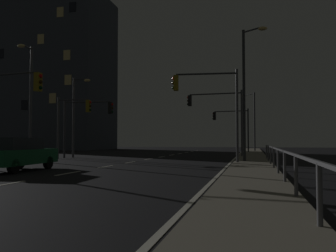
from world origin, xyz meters
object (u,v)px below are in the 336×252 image
at_px(building_distant, 58,74).
at_px(car, 16,154).
at_px(traffic_light_far_right, 232,121).
at_px(traffic_light_overhead_east, 73,115).
at_px(street_lamp_corner, 29,93).
at_px(traffic_light_far_center, 3,98).
at_px(traffic_light_near_right, 87,116).
at_px(street_lamp_across_street, 76,110).
at_px(street_lamp_far_end, 247,83).
at_px(street_lamp_mid_block, 252,116).
at_px(traffic_light_mid_right, 217,109).
at_px(traffic_light_near_left, 209,97).

bearing_deg(building_distant, car, -61.07).
xyz_separation_m(traffic_light_far_right, traffic_light_overhead_east, (-11.43, -16.61, -0.29)).
relative_size(traffic_light_overhead_east, street_lamp_corner, 0.60).
relative_size(traffic_light_far_center, traffic_light_near_right, 1.07).
xyz_separation_m(traffic_light_far_right, building_distant, (-29.16, 10.25, 8.90)).
height_order(car, street_lamp_across_street, street_lamp_across_street).
distance_m(car, street_lamp_far_end, 14.16).
bearing_deg(traffic_light_overhead_east, building_distant, 123.42).
bearing_deg(street_lamp_far_end, car, -141.32).
bearing_deg(street_lamp_mid_block, street_lamp_across_street, -127.65).
bearing_deg(traffic_light_far_center, street_lamp_across_street, 98.89).
bearing_deg(traffic_light_far_center, traffic_light_near_right, 91.97).
distance_m(car, traffic_light_near_right, 12.34).
bearing_deg(traffic_light_near_right, traffic_light_far_center, -88.03).
xyz_separation_m(traffic_light_mid_right, street_lamp_across_street, (-11.70, -3.19, -0.04)).
distance_m(street_lamp_mid_block, building_distant, 33.04).
relative_size(traffic_light_far_center, traffic_light_far_right, 1.04).
height_order(traffic_light_far_center, traffic_light_mid_right, traffic_light_mid_right).
bearing_deg(building_distant, traffic_light_overhead_east, -56.58).
distance_m(traffic_light_far_right, street_lamp_across_street, 19.02).
bearing_deg(traffic_light_near_right, street_lamp_mid_block, 56.14).
height_order(street_lamp_across_street, street_lamp_corner, street_lamp_corner).
bearing_deg(traffic_light_far_center, street_lamp_mid_block, 66.76).
height_order(traffic_light_overhead_east, street_lamp_far_end, street_lamp_far_end).
bearing_deg(car, traffic_light_mid_right, 63.36).
xyz_separation_m(traffic_light_far_center, traffic_light_near_right, (-0.35, 10.29, -0.25)).
relative_size(traffic_light_overhead_east, street_lamp_far_end, 0.58).
relative_size(car, street_lamp_mid_block, 0.60).
xyz_separation_m(traffic_light_near_left, building_distant, (-28.95, 30.51, 8.50)).
distance_m(traffic_light_mid_right, traffic_light_near_right, 11.08).
bearing_deg(traffic_light_overhead_east, traffic_light_near_right, 66.97).
distance_m(traffic_light_near_left, traffic_light_far_right, 20.27).
bearing_deg(traffic_light_near_right, traffic_light_near_left, -24.83).
bearing_deg(traffic_light_far_right, street_lamp_corner, -122.84).
xyz_separation_m(traffic_light_far_center, building_distant, (-18.63, 35.86, 8.90)).
bearing_deg(traffic_light_overhead_east, street_lamp_across_street, 111.77).
bearing_deg(traffic_light_mid_right, street_lamp_far_end, -70.50).
bearing_deg(traffic_light_mid_right, traffic_light_near_right, -158.92).
distance_m(traffic_light_near_right, building_distant, 32.74).
relative_size(traffic_light_far_right, street_lamp_far_end, 0.59).
bearing_deg(traffic_light_far_center, traffic_light_far_right, 67.65).
bearing_deg(street_lamp_across_street, traffic_light_far_right, 49.85).
height_order(car, street_lamp_far_end, street_lamp_far_end).
bearing_deg(building_distant, traffic_light_far_right, -19.37).
relative_size(street_lamp_mid_block, street_lamp_corner, 0.92).
relative_size(car, building_distant, 0.18).
bearing_deg(traffic_light_far_right, street_lamp_far_end, -83.77).
bearing_deg(building_distant, traffic_light_far_center, -62.55).
height_order(traffic_light_overhead_east, street_lamp_across_street, street_lamp_across_street).
distance_m(car, street_lamp_mid_block, 33.62).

